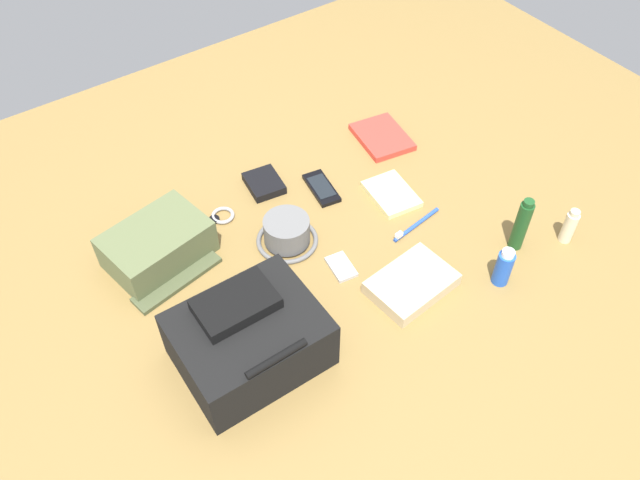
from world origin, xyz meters
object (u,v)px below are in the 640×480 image
object	(u,v)px
toiletry_pouch	(158,246)
toothbrush	(414,226)
lotion_bottle	(569,226)
paperback_novel	(382,137)
folded_towel	(412,284)
bucket_hat	(287,233)
notepad	(391,194)
deodorant_spray	(504,267)
media_player	(341,267)
shampoo_bottle	(521,225)
backpack	(249,338)
wallet	(264,183)
wristwatch	(222,216)
cell_phone	(321,188)

from	to	relation	value
toiletry_pouch	toothbrush	distance (m)	0.66
lotion_bottle	toothbrush	world-z (taller)	lotion_bottle
paperback_novel	folded_towel	distance (m)	0.56
toiletry_pouch	folded_towel	xyz separation A→B (m)	(-0.45, 0.44, -0.03)
bucket_hat	notepad	xyz separation A→B (m)	(-0.33, 0.02, -0.03)
deodorant_spray	media_player	size ratio (longest dim) A/B	1.21
toiletry_pouch	shampoo_bottle	size ratio (longest dim) A/B	1.70
backpack	paperback_novel	size ratio (longest dim) A/B	1.57
shampoo_bottle	wallet	bearing A→B (deg)	-53.70
deodorant_spray	paperback_novel	distance (m)	0.60
wristwatch	lotion_bottle	bearing A→B (deg)	139.82
bucket_hat	wristwatch	bearing A→B (deg)	-61.08
wristwatch	paperback_novel	bearing A→B (deg)	-179.28
shampoo_bottle	paperback_novel	distance (m)	0.53
paperback_novel	toothbrush	xyz separation A→B (m)	(0.16, 0.33, -0.00)
cell_phone	folded_towel	bearing A→B (deg)	86.98
bucket_hat	lotion_bottle	world-z (taller)	lotion_bottle
toiletry_pouch	shampoo_bottle	world-z (taller)	shampoo_bottle
cell_phone	toiletry_pouch	bearing A→B (deg)	-3.51
toiletry_pouch	cell_phone	distance (m)	0.48
shampoo_bottle	wallet	size ratio (longest dim) A/B	1.46
toothbrush	wristwatch	bearing A→B (deg)	-39.38
toiletry_pouch	toothbrush	world-z (taller)	toiletry_pouch
media_player	wristwatch	size ratio (longest dim) A/B	1.28
backpack	toothbrush	distance (m)	0.56
lotion_bottle	deodorant_spray	xyz separation A→B (m)	(0.24, -0.00, 0.00)
backpack	notepad	distance (m)	0.62
shampoo_bottle	media_player	xyz separation A→B (m)	(0.41, -0.20, -0.07)
lotion_bottle	cell_phone	size ratio (longest dim) A/B	0.74
backpack	shampoo_bottle	bearing A→B (deg)	171.53
backpack	wallet	bearing A→B (deg)	-124.86
toothbrush	wallet	xyz separation A→B (m)	(0.24, -0.36, 0.01)
bucket_hat	paperback_novel	distance (m)	0.49
paperback_novel	cell_phone	size ratio (longest dim) A/B	1.39
wristwatch	toothbrush	xyz separation A→B (m)	(-0.39, 0.32, 0.00)
bucket_hat	folded_towel	bearing A→B (deg)	118.50
media_player	deodorant_spray	bearing A→B (deg)	138.88
cell_phone	wristwatch	bearing A→B (deg)	-13.28
shampoo_bottle	wallet	world-z (taller)	shampoo_bottle
toiletry_pouch	paperback_novel	bearing A→B (deg)	-176.65
bucket_hat	wallet	xyz separation A→B (m)	(-0.06, -0.21, -0.02)
notepad	toothbrush	bearing A→B (deg)	85.65
lotion_bottle	folded_towel	xyz separation A→B (m)	(0.43, -0.11, -0.03)
media_player	wristwatch	bearing A→B (deg)	-64.14
backpack	notepad	world-z (taller)	backpack
lotion_bottle	notepad	distance (m)	0.47
toiletry_pouch	lotion_bottle	distance (m)	1.03
paperback_novel	folded_towel	size ratio (longest dim) A/B	0.98
toiletry_pouch	folded_towel	distance (m)	0.63
lotion_bottle	paperback_novel	distance (m)	0.60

